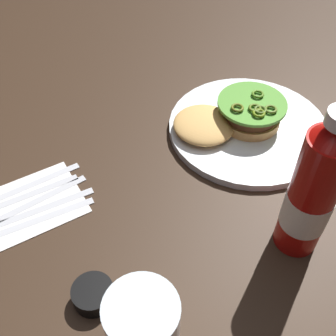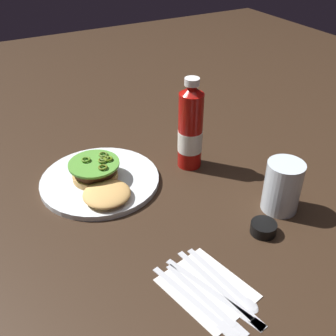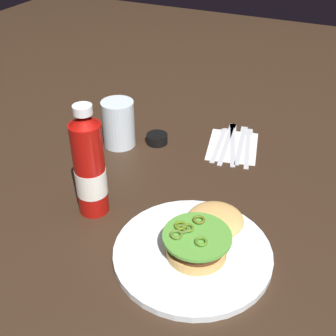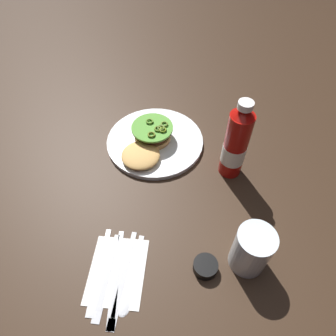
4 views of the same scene
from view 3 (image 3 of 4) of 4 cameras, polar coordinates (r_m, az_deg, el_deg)
The scene contains 12 objects.
ground_plane at distance 0.93m, azimuth 3.11°, elevation -5.34°, with size 3.00×3.00×0.00m, color #312115.
dinner_plate at distance 0.83m, azimuth 3.22°, elevation -11.03°, with size 0.30×0.30×0.01m, color white.
burger_sandwich at distance 0.83m, azimuth 4.71°, elevation -8.65°, with size 0.21×0.13×0.05m.
ketchup_bottle at distance 0.88m, azimuth -10.22°, elevation -0.00°, with size 0.06×0.06×0.24m.
water_glass at distance 1.13m, azimuth -6.50°, elevation 5.79°, with size 0.08×0.08×0.12m, color silver.
condiment_cup at distance 1.15m, azimuth -1.45°, elevation 3.86°, with size 0.06×0.06×0.03m, color black.
napkin at distance 1.15m, azimuth 8.52°, elevation 2.85°, with size 0.16×0.12×0.00m, color white.
fork_utensil at distance 1.16m, azimuth 10.42°, elevation 3.26°, with size 0.20×0.07×0.00m.
table_knife at distance 1.17m, azimuth 9.60°, elevation 3.51°, with size 0.20×0.05×0.00m.
steak_knife at distance 1.17m, azimuth 8.53°, elevation 3.68°, with size 0.21×0.08×0.00m.
butter_knife at distance 1.17m, azimuth 7.83°, elevation 3.77°, with size 0.22×0.05×0.00m.
spoon_utensil at distance 1.17m, azimuth 6.96°, elevation 3.91°, with size 0.18×0.04×0.00m.
Camera 3 is at (-0.67, -0.26, 0.60)m, focal length 46.55 mm.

